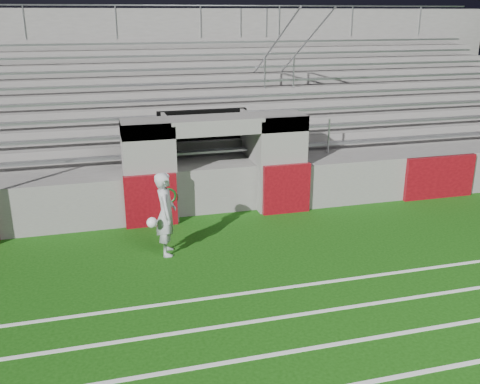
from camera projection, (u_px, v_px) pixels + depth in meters
name	position (u px, v px, depth m)	size (l,w,h in m)	color
ground	(253.00, 268.00, 11.33)	(90.00, 90.00, 0.00)	#13440B
stadium_structure	(187.00, 126.00, 18.15)	(26.00, 8.48, 5.42)	slate
goalkeeper_with_ball	(166.00, 214.00, 11.72)	(0.71, 0.76, 1.90)	#ACB0B6
hose_coil	(168.00, 197.00, 13.44)	(0.52, 0.14, 0.57)	#0B3A13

